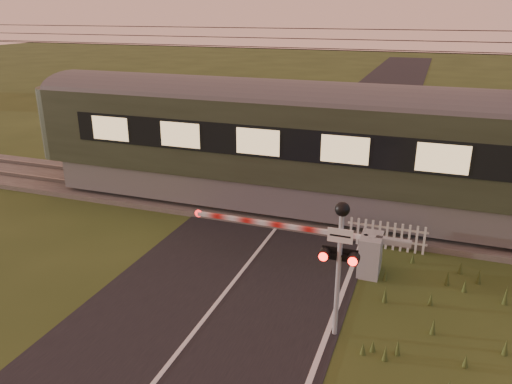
% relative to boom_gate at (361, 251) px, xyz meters
% --- Properties ---
extents(ground, '(160.00, 160.00, 0.00)m').
position_rel_boom_gate_xyz_m(ground, '(-2.97, -2.96, -0.62)').
color(ground, '#2E3D17').
rests_on(ground, ground).
extents(road, '(6.00, 140.00, 0.03)m').
position_rel_boom_gate_xyz_m(road, '(-2.96, -3.20, -0.61)').
color(road, black).
rests_on(road, ground).
extents(track_bed, '(140.00, 3.40, 0.39)m').
position_rel_boom_gate_xyz_m(track_bed, '(-2.97, 3.54, -0.55)').
color(track_bed, '#47423D').
rests_on(track_bed, ground).
extents(overhead_wires, '(120.00, 0.62, 0.62)m').
position_rel_boom_gate_xyz_m(overhead_wires, '(-2.97, 3.54, 5.11)').
color(overhead_wires, black).
rests_on(overhead_wires, ground).
extents(boom_gate, '(6.13, 0.85, 1.13)m').
position_rel_boom_gate_xyz_m(boom_gate, '(0.00, 0.00, 0.00)').
color(boom_gate, gray).
rests_on(boom_gate, ground).
extents(crossing_signal, '(0.79, 0.34, 3.08)m').
position_rel_boom_gate_xyz_m(crossing_signal, '(-0.08, -2.97, 1.51)').
color(crossing_signal, gray).
rests_on(crossing_signal, ground).
extents(picket_fence, '(2.31, 0.07, 0.86)m').
position_rel_boom_gate_xyz_m(picket_fence, '(0.51, 1.64, -0.18)').
color(picket_fence, silver).
rests_on(picket_fence, ground).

